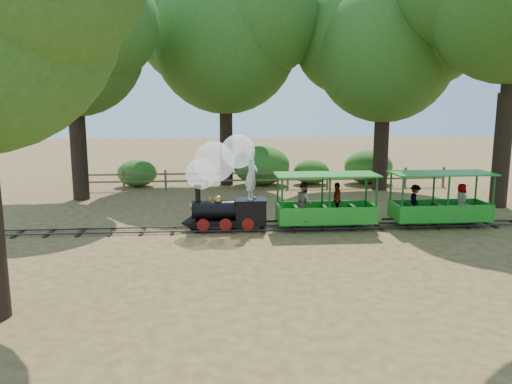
{
  "coord_description": "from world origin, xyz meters",
  "views": [
    {
      "loc": [
        -2.55,
        -16.25,
        4.22
      ],
      "look_at": [
        -1.19,
        0.5,
        1.21
      ],
      "focal_mm": 35.0,
      "sensor_mm": 36.0,
      "label": 1
    }
  ],
  "objects": [
    {
      "name": "shrub_mid_e",
      "position": [
        2.44,
        9.3,
        0.65
      ],
      "size": [
        1.87,
        1.44,
        1.29
      ],
      "primitive_type": "ellipsoid",
      "color": "#2D6B1E",
      "rests_on": "ground"
    },
    {
      "name": "fence",
      "position": [
        0.0,
        8.0,
        0.58
      ],
      "size": [
        18.1,
        0.1,
        1.0
      ],
      "color": "brown",
      "rests_on": "ground"
    },
    {
      "name": "carriage_front",
      "position": [
        1.01,
        -0.04,
        0.79
      ],
      "size": [
        3.42,
        1.4,
        1.78
      ],
      "color": "#209620",
      "rests_on": "track"
    },
    {
      "name": "shrub_mid_w",
      "position": [
        -0.18,
        9.3,
        1.01
      ],
      "size": [
        2.93,
        2.25,
        2.03
      ],
      "primitive_type": "ellipsoid",
      "color": "#2D6B1E",
      "rests_on": "ground"
    },
    {
      "name": "carriage_rear",
      "position": [
        5.09,
        0.04,
        0.75
      ],
      "size": [
        3.42,
        1.4,
        1.78
      ],
      "color": "#209620",
      "rests_on": "track"
    },
    {
      "name": "locomotive",
      "position": [
        -2.35,
        0.07,
        1.83
      ],
      "size": [
        2.85,
        1.34,
        3.28
      ],
      "color": "black",
      "rests_on": "ground"
    },
    {
      "name": "shrub_east",
      "position": [
        5.48,
        9.3,
        0.88
      ],
      "size": [
        2.56,
        1.97,
        1.77
      ],
      "primitive_type": "ellipsoid",
      "color": "#2D6B1E",
      "rests_on": "ground"
    },
    {
      "name": "oak_ne",
      "position": [
        5.47,
        7.59,
        6.92
      ],
      "size": [
        8.29,
        7.29,
        9.9
      ],
      "color": "#2D2116",
      "rests_on": "ground"
    },
    {
      "name": "shrub_west",
      "position": [
        -6.55,
        9.3,
        0.69
      ],
      "size": [
        1.99,
        1.53,
        1.38
      ],
      "primitive_type": "ellipsoid",
      "color": "#2D6B1E",
      "rests_on": "ground"
    },
    {
      "name": "oak_nc",
      "position": [
        -2.04,
        9.6,
        7.65
      ],
      "size": [
        9.1,
        8.01,
        10.92
      ],
      "color": "#2D2116",
      "rests_on": "ground"
    },
    {
      "name": "ground",
      "position": [
        0.0,
        0.0,
        0.0
      ],
      "size": [
        90.0,
        90.0,
        0.0
      ],
      "primitive_type": "plane",
      "color": "#9D7C43",
      "rests_on": "ground"
    },
    {
      "name": "track",
      "position": [
        0.0,
        0.0,
        0.07
      ],
      "size": [
        22.0,
        1.0,
        0.1
      ],
      "color": "#3F3D3A",
      "rests_on": "ground"
    },
    {
      "name": "oak_nw",
      "position": [
        -8.53,
        6.08,
        6.92
      ],
      "size": [
        7.53,
        6.63,
        9.64
      ],
      "color": "#2D2116",
      "rests_on": "ground"
    }
  ]
}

